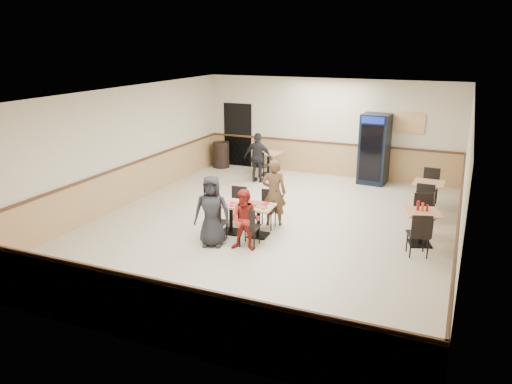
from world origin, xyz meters
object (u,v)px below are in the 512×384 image
at_px(side_table_far, 428,193).
at_px(diner_woman_right, 246,220).
at_px(pepsi_cooler, 374,149).
at_px(main_table, 245,214).
at_px(trash_bin, 221,155).
at_px(lone_diner, 258,158).
at_px(back_table, 268,160).
at_px(diner_woman_left, 212,211).
at_px(diner_man_opposite, 274,193).
at_px(side_table_near, 421,223).

bearing_deg(side_table_far, diner_woman_right, -129.56).
bearing_deg(side_table_far, pepsi_cooler, 128.64).
relative_size(main_table, trash_bin, 1.55).
bearing_deg(main_table, side_table_far, 37.84).
xyz_separation_m(lone_diner, back_table, (0.00, 0.84, -0.25)).
distance_m(lone_diner, back_table, 0.88).
xyz_separation_m(main_table, diner_woman_right, (0.37, -0.77, 0.18)).
bearing_deg(main_table, pepsi_cooler, 67.58).
xyz_separation_m(diner_woman_left, side_table_far, (3.92, 3.90, -0.24)).
bearing_deg(diner_woman_left, main_table, 47.82).
relative_size(diner_woman_left, side_table_far, 1.95).
relative_size(diner_woman_left, diner_woman_right, 1.17).
xyz_separation_m(diner_woman_right, pepsi_cooler, (1.46, 6.01, 0.40)).
distance_m(diner_man_opposite, side_table_far, 3.92).
height_order(back_table, trash_bin, trash_bin).
height_order(diner_woman_left, back_table, diner_woman_left).
xyz_separation_m(diner_woman_left, back_table, (-0.99, 5.66, -0.25)).
bearing_deg(diner_man_opposite, diner_woman_right, 71.84).
height_order(side_table_near, back_table, back_table).
distance_m(diner_woman_right, pepsi_cooler, 6.19).
bearing_deg(diner_woman_left, side_table_near, 5.77).
bearing_deg(main_table, diner_woman_left, -117.90).
height_order(main_table, pepsi_cooler, pepsi_cooler).
bearing_deg(side_table_far, main_table, -138.97).
bearing_deg(pepsi_cooler, side_table_far, -46.50).
distance_m(diner_woman_right, diner_man_opposite, 1.58).
xyz_separation_m(main_table, diner_man_opposite, (0.37, 0.81, 0.31)).
bearing_deg(diner_man_opposite, back_table, -84.84).
relative_size(diner_woman_left, lone_diner, 1.00).
relative_size(diner_woman_right, diner_man_opposite, 0.82).
bearing_deg(side_table_near, pepsi_cooler, 112.24).
height_order(diner_woman_right, diner_man_opposite, diner_man_opposite).
xyz_separation_m(main_table, trash_bin, (-3.19, 5.20, -0.03)).
relative_size(main_table, diner_woman_left, 0.89).
xyz_separation_m(lone_diner, trash_bin, (-1.84, 1.19, -0.32)).
height_order(side_table_near, pepsi_cooler, pepsi_cooler).
bearing_deg(diner_woman_left, pepsi_cooler, 52.54).
relative_size(lone_diner, side_table_far, 1.94).
relative_size(diner_man_opposite, pepsi_cooler, 0.75).
bearing_deg(diner_man_opposite, main_table, 47.31).
bearing_deg(main_table, lone_diner, 105.51).
bearing_deg(back_table, side_table_far, -19.73).
height_order(main_table, side_table_near, side_table_near).
bearing_deg(trash_bin, pepsi_cooler, 0.49).
relative_size(diner_woman_right, side_table_near, 1.48).
xyz_separation_m(diner_woman_right, back_table, (-1.72, 5.61, -0.14)).
distance_m(main_table, diner_woman_right, 0.87).
bearing_deg(main_table, side_table_near, 10.84).
bearing_deg(trash_bin, lone_diner, -32.91).
distance_m(main_table, diner_woman_left, 0.93).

